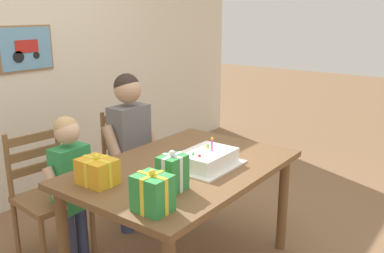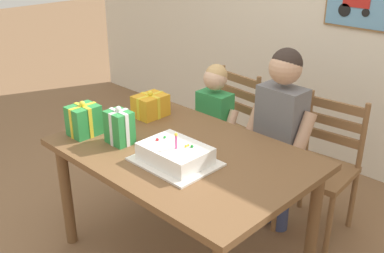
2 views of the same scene
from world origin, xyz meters
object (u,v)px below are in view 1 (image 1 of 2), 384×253
gift_box_red_large (97,171)px  gift_box_corner_small (153,193)px  chair_right (133,161)px  child_older (130,138)px  birthday_cake (207,159)px  chair_left (48,195)px  dining_table (183,179)px  child_younger (71,176)px  gift_box_beside_cake (172,173)px

gift_box_red_large → gift_box_corner_small: bearing=-97.6°
chair_right → child_older: child_older is taller
gift_box_red_large → birthday_cake: bearing=-29.9°
birthday_cake → chair_left: birthday_cake is taller
gift_box_red_large → child_older: 0.86m
gift_box_corner_small → chair_right: (1.01, 1.14, -0.38)m
dining_table → child_younger: (-0.36, 0.68, -0.02)m
gift_box_red_large → gift_box_corner_small: size_ratio=0.98×
gift_box_corner_small → child_younger: size_ratio=0.21×
dining_table → chair_right: bearing=64.2°
gift_box_red_large → chair_right: (0.94, 0.66, -0.36)m
gift_box_red_large → chair_left: bearing=81.3°
child_older → gift_box_corner_small: bearing=-129.8°
gift_box_beside_cake → chair_right: size_ratio=0.25×
birthday_cake → dining_table: bearing=119.7°
dining_table → child_younger: child_younger is taller
birthday_cake → gift_box_corner_small: (-0.66, -0.13, 0.05)m
birthday_cake → gift_box_red_large: 0.69m
gift_box_beside_cake → child_younger: child_younger is taller
chair_left → birthday_cake: bearing=-63.7°
gift_box_beside_cake → gift_box_corner_small: gift_box_beside_cake is taller
child_younger → gift_box_red_large: bearing=-108.8°
gift_box_beside_cake → gift_box_corner_small: size_ratio=1.05×
gift_box_corner_small → chair_right: 1.57m
chair_left → child_older: child_older is taller
gift_box_beside_cake → chair_right: 1.36m
chair_left → dining_table: bearing=-64.2°
dining_table → child_older: bearing=73.4°
dining_table → chair_right: (0.42, 0.87, -0.19)m
gift_box_red_large → gift_box_beside_cake: bearing=-65.0°
birthday_cake → gift_box_corner_small: size_ratio=1.99×
dining_table → child_older: 0.71m
chair_left → chair_right: same height
gift_box_beside_cake → chair_left: gift_box_beside_cake is taller
gift_box_red_large → child_younger: child_younger is taller
chair_left → child_older: bearing=-17.3°
birthday_cake → chair_left: (-0.50, 1.00, -0.34)m
gift_box_corner_small → chair_left: 1.21m
dining_table → gift_box_red_large: size_ratio=6.67×
birthday_cake → gift_box_red_large: bearing=150.1°
chair_right → child_older: bearing=-138.6°
birthday_cake → child_younger: bearing=118.4°
chair_left → child_older: size_ratio=0.73×
child_older → dining_table: bearing=-106.6°
gift_box_corner_small → child_younger: bearing=76.7°
dining_table → gift_box_beside_cake: 0.43m
dining_table → chair_left: size_ratio=1.58×
chair_left → chair_right: (0.84, 0.00, 0.00)m
birthday_cake → child_younger: 0.93m
gift_box_red_large → gift_box_corner_small: gift_box_corner_small is taller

